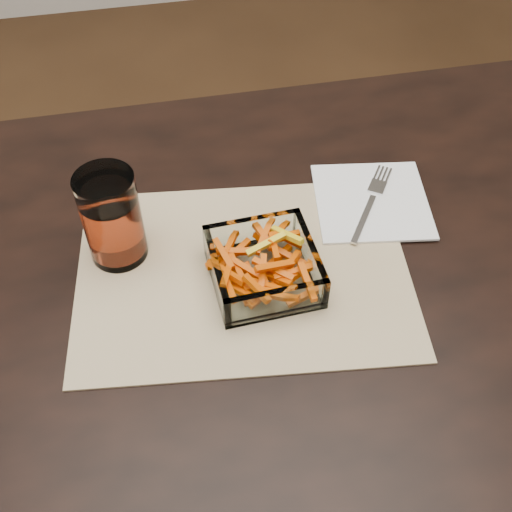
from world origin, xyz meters
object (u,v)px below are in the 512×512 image
(glass_bowl, at_px, (264,269))
(tumbler, at_px, (113,220))
(dining_table, at_px, (313,321))
(fork, at_px, (372,200))

(glass_bowl, height_order, tumbler, tumbler)
(dining_table, relative_size, fork, 10.49)
(glass_bowl, distance_m, fork, 0.22)
(dining_table, distance_m, tumbler, 0.32)
(glass_bowl, relative_size, tumbler, 1.04)
(tumbler, distance_m, fork, 0.38)
(fork, bearing_deg, tumbler, -142.57)
(glass_bowl, relative_size, fork, 0.94)
(tumbler, height_order, fork, tumbler)
(glass_bowl, xyz_separation_m, fork, (0.19, 0.11, -0.02))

